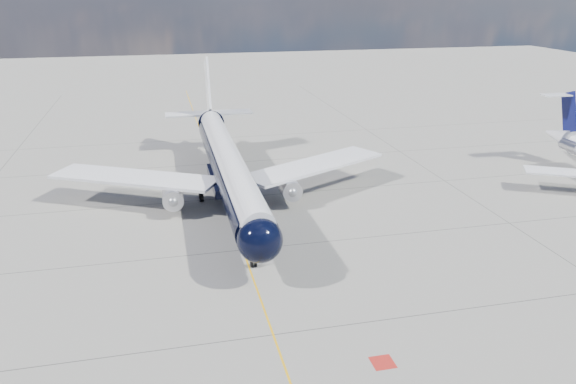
{
  "coord_description": "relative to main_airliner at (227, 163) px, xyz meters",
  "views": [
    {
      "loc": [
        -7.1,
        -40.42,
        24.67
      ],
      "look_at": [
        5.76,
        14.79,
        4.0
      ],
      "focal_mm": 35.0,
      "sensor_mm": 36.0,
      "label": 1
    }
  ],
  "objects": [
    {
      "name": "ground",
      "position": [
        -0.52,
        4.96,
        -4.63
      ],
      "size": [
        320.0,
        320.0,
        0.0
      ],
      "primitive_type": "plane",
      "color": "gray",
      "rests_on": "ground"
    },
    {
      "name": "red_marking",
      "position": [
        6.28,
        -35.04,
        -4.62
      ],
      "size": [
        1.6,
        1.6,
        0.01
      ],
      "primitive_type": "cube",
      "color": "maroon",
      "rests_on": "ground"
    },
    {
      "name": "taxiway_centerline",
      "position": [
        -0.52,
        -0.04,
        -4.62
      ],
      "size": [
        0.16,
        160.0,
        0.01
      ],
      "primitive_type": "cube",
      "color": "#DE9E0B",
      "rests_on": "ground"
    },
    {
      "name": "main_airliner",
      "position": [
        0.0,
        0.0,
        0.0
      ],
      "size": [
        42.44,
        51.51,
        14.92
      ],
      "rotation": [
        0.0,
        0.0,
        -0.0
      ],
      "color": "black",
      "rests_on": "ground"
    }
  ]
}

